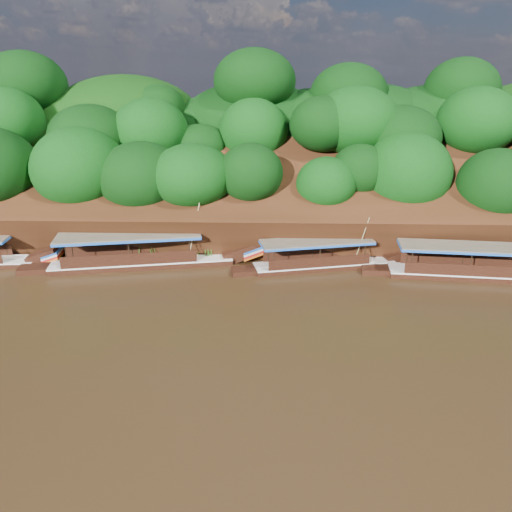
{
  "coord_description": "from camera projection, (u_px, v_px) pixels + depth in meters",
  "views": [
    {
      "loc": [
        -1.84,
        -28.45,
        14.62
      ],
      "look_at": [
        -2.91,
        7.0,
        1.41
      ],
      "focal_mm": 35.0,
      "sensor_mm": 36.0,
      "label": 1
    }
  ],
  "objects": [
    {
      "name": "ground",
      "position": [
        298.0,
        316.0,
        31.7
      ],
      "size": [
        160.0,
        160.0,
        0.0
      ],
      "primitive_type": "plane",
      "color": "black",
      "rests_on": "ground"
    },
    {
      "name": "riverbank",
      "position": [
        288.0,
        200.0,
        52.32
      ],
      "size": [
        120.0,
        30.06,
        19.4
      ],
      "color": "black",
      "rests_on": "ground"
    },
    {
      "name": "reeds",
      "position": [
        250.0,
        251.0,
        40.49
      ],
      "size": [
        51.19,
        2.5,
        1.99
      ],
      "color": "#326E1B",
      "rests_on": "ground"
    },
    {
      "name": "boat_2",
      "position": [
        154.0,
        258.0,
        39.75
      ],
      "size": [
        16.9,
        5.25,
        6.61
      ],
      "rotation": [
        0.0,
        0.0,
        0.19
      ],
      "color": "black",
      "rests_on": "ground"
    },
    {
      "name": "boat_1",
      "position": [
        333.0,
        261.0,
        39.4
      ],
      "size": [
        13.29,
        4.72,
        4.69
      ],
      "rotation": [
        0.0,
        0.0,
        0.22
      ],
      "color": "black",
      "rests_on": "ground"
    },
    {
      "name": "boat_0",
      "position": [
        487.0,
        271.0,
        37.31
      ],
      "size": [
        15.3,
        3.91,
        5.55
      ],
      "rotation": [
        0.0,
        0.0,
        -0.1
      ],
      "color": "black",
      "rests_on": "ground"
    }
  ]
}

